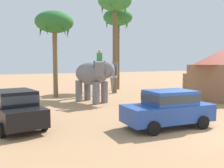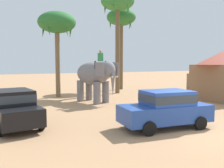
{
  "view_description": "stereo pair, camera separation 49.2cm",
  "coord_description": "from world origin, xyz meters",
  "views": [
    {
      "loc": [
        -8.36,
        -7.18,
        2.93
      ],
      "look_at": [
        -0.72,
        6.21,
        1.6
      ],
      "focal_mm": 39.09,
      "sensor_mm": 36.0,
      "label": 1
    },
    {
      "loc": [
        -7.93,
        -7.42,
        2.93
      ],
      "look_at": [
        -0.72,
        6.21,
        1.6
      ],
      "focal_mm": 39.09,
      "sensor_mm": 36.0,
      "label": 2
    }
  ],
  "objects": [
    {
      "name": "ground_plane",
      "position": [
        0.0,
        0.0,
        0.0
      ],
      "size": [
        120.0,
        120.0,
        0.0
      ],
      "primitive_type": "plane",
      "color": "tan"
    },
    {
      "name": "car_sedan_foreground",
      "position": [
        -0.72,
        1.04,
        0.93
      ],
      "size": [
        4.28,
        2.26,
        1.7
      ],
      "color": "#23479E",
      "rests_on": "ground"
    },
    {
      "name": "car_parked_far_side",
      "position": [
        -6.76,
        4.5,
        0.93
      ],
      "size": [
        2.17,
        4.24,
        1.7
      ],
      "color": "black",
      "rests_on": "ground"
    },
    {
      "name": "elephant_with_mahout",
      "position": [
        -0.61,
        9.14,
        1.99
      ],
      "size": [
        2.61,
        4.01,
        3.88
      ],
      "color": "slate",
      "rests_on": "ground"
    },
    {
      "name": "palm_tree_behind_elephant",
      "position": [
        -2.26,
        13.27,
        6.17
      ],
      "size": [
        3.2,
        3.2,
        7.26
      ],
      "color": "brown",
      "rests_on": "ground"
    },
    {
      "name": "palm_tree_near_hut",
      "position": [
        3.6,
        13.26,
        8.44
      ],
      "size": [
        3.2,
        3.2,
        9.69
      ],
      "color": "brown",
      "rests_on": "ground"
    },
    {
      "name": "palm_tree_left_of_road",
      "position": [
        5.67,
        16.14,
        7.64
      ],
      "size": [
        3.2,
        3.2,
        8.82
      ],
      "color": "brown",
      "rests_on": "ground"
    }
  ]
}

